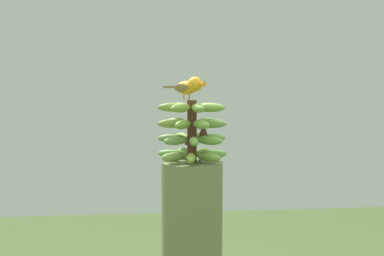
{
  "coord_description": "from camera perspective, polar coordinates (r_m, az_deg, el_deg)",
  "views": [
    {
      "loc": [
        0.16,
        1.66,
        1.62
      ],
      "look_at": [
        0.0,
        0.0,
        1.47
      ],
      "focal_mm": 41.1,
      "sensor_mm": 36.0,
      "label": 1
    }
  ],
  "objects": [
    {
      "name": "perched_bird",
      "position": [
        1.66,
        -0.35,
        5.42
      ],
      "size": [
        0.15,
        0.19,
        0.09
      ],
      "color": "#C68933",
      "rests_on": "banana_bunch"
    },
    {
      "name": "banana_bunch",
      "position": [
        1.67,
        0.02,
        -0.41
      ],
      "size": [
        0.27,
        0.27,
        0.24
      ],
      "color": "#4C2D1E",
      "rests_on": "banana_tree"
    }
  ]
}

